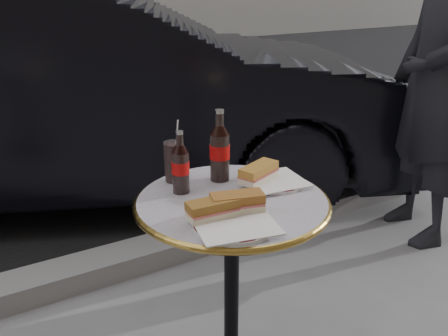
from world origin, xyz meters
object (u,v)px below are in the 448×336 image
cola_bottle_left (180,162)px  cola_bottle_right (220,145)px  cola_glass (174,162)px  parked_car (91,93)px  bistro_table (231,296)px  plate_left (233,225)px  plate_right (276,182)px  pedestrian (437,84)px

cola_bottle_left → cola_bottle_right: (0.16, 0.03, 0.02)m
cola_bottle_right → cola_glass: cola_bottle_right is taller
parked_car → cola_bottle_left: bearing=-164.5°
bistro_table → cola_bottle_right: size_ratio=2.95×
plate_left → cola_bottle_left: size_ratio=1.13×
plate_right → pedestrian: 1.38m
cola_bottle_left → parked_car: bearing=82.4°
parked_car → cola_glass: bearing=-164.1°
plate_right → cola_bottle_left: bearing=161.6°
plate_left → plate_right: size_ratio=1.21×
plate_right → cola_bottle_left: (-0.30, 0.10, 0.10)m
bistro_table → parked_car: 1.97m
plate_left → pedestrian: size_ratio=0.13×
bistro_table → cola_glass: size_ratio=5.24×
plate_left → cola_glass: 0.39m
cola_bottle_left → pedestrian: (1.62, 0.29, 0.03)m
cola_glass → pedestrian: bearing=7.0°
plate_right → cola_bottle_right: size_ratio=0.78×
cola_bottle_left → cola_glass: cola_bottle_left is taller
plate_right → parked_car: 1.91m
cola_bottle_right → pedestrian: (1.46, 0.27, 0.01)m
parked_car → cola_bottle_right: bearing=-159.4°
plate_right → cola_glass: cola_glass is taller
cola_bottle_right → parked_car: (0.08, 1.78, -0.17)m
bistro_table → plate_right: 0.42m
cola_bottle_right → cola_glass: size_ratio=1.78×
cola_glass → bistro_table: bearing=-68.1°
bistro_table → cola_bottle_left: 0.50m
plate_left → bistro_table: bearing=59.6°
plate_left → parked_car: size_ratio=0.06×
plate_right → bistro_table: bearing=-171.5°
bistro_table → plate_right: (0.19, 0.03, 0.37)m
plate_left → cola_glass: size_ratio=1.67×
cola_bottle_left → pedestrian: bearing=10.3°
cola_bottle_right → cola_bottle_left: bearing=-170.4°
cola_bottle_left → plate_right: bearing=-18.4°
plate_right → parked_car: (-0.06, 1.91, -0.06)m
parked_car → bistro_table: bearing=-160.6°
cola_glass → parked_car: (0.22, 1.71, -0.12)m
cola_bottle_left → cola_glass: (0.02, 0.10, -0.03)m
parked_car → plate_left: bearing=-162.9°
plate_left → pedestrian: bearing=20.0°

